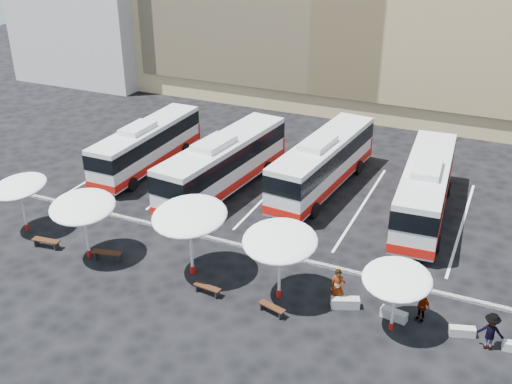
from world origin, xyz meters
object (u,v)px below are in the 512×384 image
at_px(sunshade_4, 397,279).
at_px(conc_bench_2, 462,331).
at_px(conc_bench_1, 394,315).
at_px(sunshade_3, 280,241).
at_px(wood_bench_3, 272,308).
at_px(bus_1, 224,163).
at_px(passenger_1, 391,286).
at_px(wood_bench_1, 107,254).
at_px(sunshade_2, 190,216).
at_px(conc_bench_0, 345,303).
at_px(bus_0, 147,144).
at_px(sunshade_0, 19,187).
at_px(wood_bench_0, 46,242).
at_px(passenger_2, 421,305).
at_px(bus_3, 425,187).
at_px(bus_2, 323,162).
at_px(wood_bench_2, 207,288).
at_px(passenger_0, 338,287).
at_px(passenger_3, 491,331).
at_px(sunshade_1, 83,207).

distance_m(sunshade_4, conc_bench_2, 3.92).
bearing_deg(conc_bench_1, sunshade_3, -173.39).
xyz_separation_m(wood_bench_3, conc_bench_1, (5.21, 1.95, -0.09)).
bearing_deg(bus_1, sunshade_3, -44.59).
xyz_separation_m(wood_bench_3, passenger_1, (4.72, 3.29, 0.47)).
xyz_separation_m(wood_bench_1, conc_bench_2, (17.91, 1.43, -0.17)).
bearing_deg(sunshade_2, conc_bench_0, 3.58).
bearing_deg(bus_0, sunshade_0, -97.56).
bearing_deg(wood_bench_0, passenger_1, 9.46).
bearing_deg(passenger_2, wood_bench_1, -141.48).
bearing_deg(bus_3, wood_bench_0, -149.79).
relative_size(bus_2, conc_bench_2, 10.73).
xyz_separation_m(bus_2, wood_bench_2, (-1.23, -13.48, -1.59)).
distance_m(bus_2, passenger_0, 12.58).
xyz_separation_m(conc_bench_0, passenger_2, (3.37, 0.48, 0.57)).
bearing_deg(passenger_0, bus_3, 69.68).
bearing_deg(passenger_2, wood_bench_0, -141.64).
relative_size(bus_1, conc_bench_2, 10.92).
height_order(bus_3, conc_bench_1, bus_3).
bearing_deg(conc_bench_0, sunshade_3, -170.23).
bearing_deg(passenger_0, sunshade_0, 172.64).
relative_size(conc_bench_1, passenger_2, 0.75).
bearing_deg(bus_3, passenger_1, -92.70).
height_order(conc_bench_2, passenger_2, passenger_2).
distance_m(bus_2, sunshade_0, 18.47).
bearing_deg(conc_bench_0, wood_bench_3, -147.63).
xyz_separation_m(bus_2, wood_bench_1, (-7.51, -12.99, -1.54)).
relative_size(bus_0, passenger_0, 5.76).
xyz_separation_m(wood_bench_1, passenger_0, (12.21, 1.37, 0.57)).
bearing_deg(sunshade_4, passenger_3, 6.65).
height_order(sunshade_4, wood_bench_3, sunshade_4).
relative_size(sunshade_4, wood_bench_3, 2.27).
bearing_deg(conc_bench_1, passenger_3, -4.36).
relative_size(sunshade_0, passenger_3, 2.34).
relative_size(wood_bench_3, passenger_2, 0.87).
relative_size(bus_3, passenger_1, 7.52).
relative_size(sunshade_2, sunshade_3, 0.98).
distance_m(sunshade_2, sunshade_4, 10.28).
xyz_separation_m(bus_1, sunshade_4, (13.25, -9.59, 0.72)).
distance_m(sunshade_3, sunshade_4, 5.49).
bearing_deg(bus_2, wood_bench_3, -75.53).
bearing_deg(wood_bench_1, conc_bench_1, 5.13).
relative_size(sunshade_1, wood_bench_2, 3.15).
xyz_separation_m(bus_3, passenger_2, (1.79, -10.16, -1.09)).
relative_size(wood_bench_1, wood_bench_2, 1.16).
bearing_deg(sunshade_0, wood_bench_3, -4.72).
bearing_deg(wood_bench_1, passenger_0, 6.39).
relative_size(sunshade_1, passenger_3, 2.56).
bearing_deg(passenger_1, conc_bench_1, 128.17).
bearing_deg(sunshade_0, passenger_3, 0.72).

